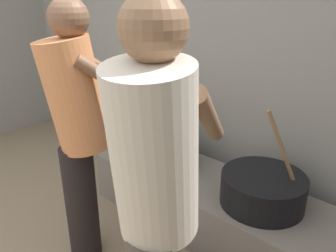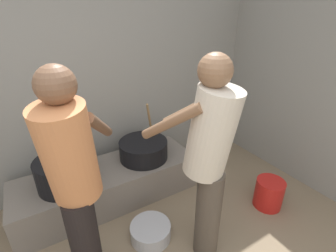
{
  "view_description": "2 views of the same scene",
  "coord_description": "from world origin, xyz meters",
  "px_view_note": "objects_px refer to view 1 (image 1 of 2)",
  "views": [
    {
      "loc": [
        1.62,
        0.07,
        1.62
      ],
      "look_at": [
        0.72,
        1.03,
        1.1
      ],
      "focal_mm": 35.4,
      "sensor_mm": 36.0,
      "label": 1
    },
    {
      "loc": [
        -0.09,
        -0.31,
        1.85
      ],
      "look_at": [
        0.83,
        1.22,
        1.0
      ],
      "focal_mm": 25.77,
      "sensor_mm": 36.0,
      "label": 2
    }
  ],
  "objects_px": {
    "cooking_pot_main": "(263,189)",
    "cook_in_cream_shirt": "(155,197)",
    "cooking_pot_secondary": "(162,148)",
    "cook_in_orange_shirt": "(79,124)"
  },
  "relations": [
    {
      "from": "cook_in_cream_shirt",
      "to": "cook_in_orange_shirt",
      "type": "relative_size",
      "value": 1.01
    },
    {
      "from": "cooking_pot_main",
      "to": "cook_in_cream_shirt",
      "type": "height_order",
      "value": "cook_in_cream_shirt"
    },
    {
      "from": "cooking_pot_secondary",
      "to": "cook_in_orange_shirt",
      "type": "relative_size",
      "value": 0.3
    },
    {
      "from": "cooking_pot_secondary",
      "to": "cook_in_orange_shirt",
      "type": "bearing_deg",
      "value": -89.11
    },
    {
      "from": "cook_in_cream_shirt",
      "to": "cook_in_orange_shirt",
      "type": "bearing_deg",
      "value": 164.64
    },
    {
      "from": "cooking_pot_main",
      "to": "cook_in_cream_shirt",
      "type": "xyz_separation_m",
      "value": [
        0.05,
        -0.99,
        0.45
      ]
    },
    {
      "from": "cooking_pot_secondary",
      "to": "cooking_pot_main",
      "type": "bearing_deg",
      "value": 3.28
    },
    {
      "from": "cooking_pot_main",
      "to": "cook_in_cream_shirt",
      "type": "relative_size",
      "value": 0.4
    },
    {
      "from": "cooking_pot_main",
      "to": "cooking_pot_secondary",
      "type": "xyz_separation_m",
      "value": [
        -0.82,
        -0.05,
        0.04
      ]
    },
    {
      "from": "cook_in_cream_shirt",
      "to": "cook_in_orange_shirt",
      "type": "distance_m",
      "value": 0.9
    }
  ]
}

